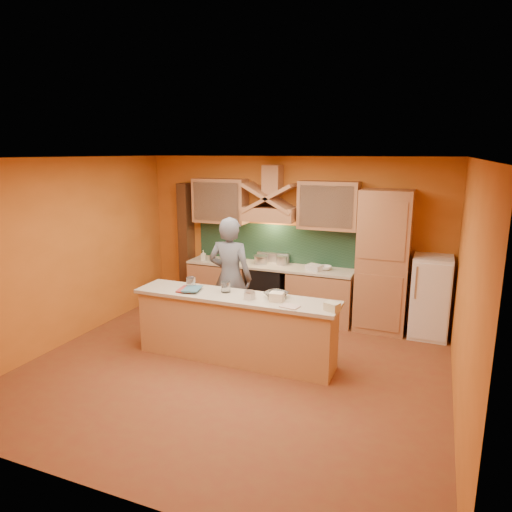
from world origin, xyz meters
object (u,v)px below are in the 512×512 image
at_px(person, 230,278).
at_px(kitchen_scale, 249,296).
at_px(stove, 269,290).
at_px(fridge, 430,297).
at_px(mixing_bowl, 276,295).

bearing_deg(person, kitchen_scale, 125.81).
xyz_separation_m(stove, kitchen_scale, (0.45, -1.98, 0.54)).
distance_m(fridge, kitchen_scale, 3.02).
height_order(fridge, mixing_bowl, fridge).
xyz_separation_m(stove, person, (-0.21, -1.17, 0.51)).
xyz_separation_m(stove, fridge, (2.70, 0.00, 0.20)).
distance_m(fridge, person, 3.15).
relative_size(fridge, mixing_bowl, 4.27).
bearing_deg(kitchen_scale, person, 146.73).
distance_m(stove, mixing_bowl, 2.00).
height_order(stove, mixing_bowl, mixing_bowl).
height_order(kitchen_scale, mixing_bowl, kitchen_scale).
bearing_deg(kitchen_scale, mixing_bowl, 50.91).
distance_m(person, kitchen_scale, 1.05).
xyz_separation_m(fridge, person, (-2.91, -1.17, 0.31)).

